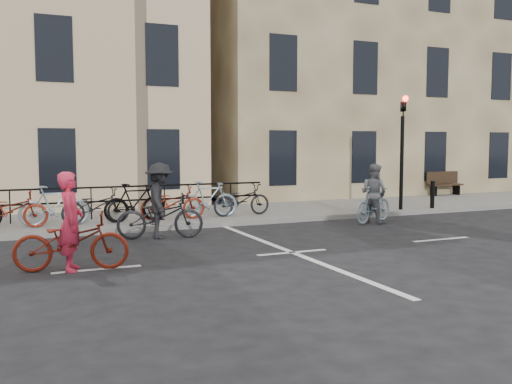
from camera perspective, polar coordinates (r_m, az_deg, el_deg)
name	(u,v)px	position (r m, az deg, el deg)	size (l,w,h in m)	color
ground	(292,253)	(12.09, 3.63, -6.07)	(120.00, 120.00, 0.00)	black
sidewalk	(65,223)	(16.75, -18.53, -2.96)	(46.00, 4.00, 0.15)	slate
building_east	(336,61)	(27.89, 7.97, 12.85)	(14.00, 10.00, 12.00)	#856F50
traffic_light	(402,138)	(18.90, 14.43, 5.25)	(0.18, 0.30, 3.90)	black
bollard_east	(372,197)	(18.19, 11.51, -0.52)	(0.14, 0.14, 0.90)	black
bollard_west	(432,194)	(19.67, 17.23, -0.24)	(0.14, 0.14, 0.90)	black
bench	(444,182)	(24.64, 18.26, 0.92)	(1.60, 0.41, 0.97)	black
parked_bikes	(96,205)	(15.81, -15.74, -1.27)	(10.40, 1.23, 1.05)	black
cyclist_pink	(71,237)	(10.83, -18.00, -4.26)	(2.12, 1.08, 1.80)	maroon
cyclist_grey	(374,199)	(16.73, 11.67, -0.69)	(1.82, 1.16, 1.71)	#7B92A1
cyclist_dark	(160,209)	(13.92, -9.57, -1.66)	(2.17, 1.30, 1.83)	black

